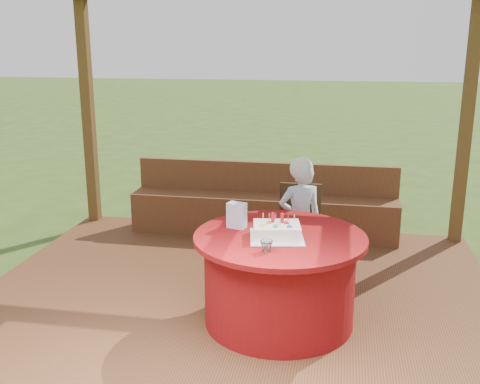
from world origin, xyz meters
name	(u,v)px	position (x,y,z in m)	size (l,w,h in m)	color
ground	(235,311)	(0.00, 0.00, 0.00)	(60.00, 60.00, 0.00)	#314F1A
deck	(235,304)	(0.00, 0.00, 0.06)	(4.50, 4.00, 0.12)	brown
pergola	(234,21)	(0.00, 0.00, 2.41)	(4.50, 4.00, 2.72)	brown
bench	(263,211)	(0.00, 1.72, 0.38)	(3.00, 0.42, 0.80)	brown
table	(279,278)	(0.42, -0.34, 0.48)	(1.32, 1.32, 0.72)	maroon
chair	(299,226)	(0.48, 0.70, 0.57)	(0.39, 0.39, 0.84)	#332110
elderly_woman	(300,217)	(0.50, 0.57, 0.71)	(0.47, 0.39, 1.14)	#A2C5F1
birthday_cake	(277,231)	(0.40, -0.39, 0.89)	(0.46, 0.46, 0.18)	white
gift_bag	(237,215)	(0.06, -0.21, 0.94)	(0.14, 0.09, 0.20)	#EB98C7
drinking_glass	(267,246)	(0.36, -0.70, 0.88)	(0.09, 0.09, 0.08)	white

